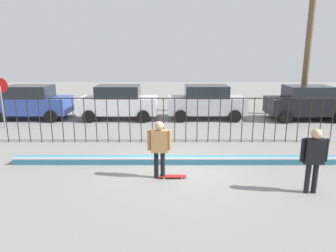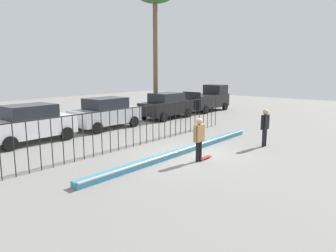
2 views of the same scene
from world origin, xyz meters
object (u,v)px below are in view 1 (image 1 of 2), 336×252
object	(u,v)px
skateboard	(172,176)
parked_car_black	(305,102)
camera_operator	(312,155)
parked_car_white	(117,102)
skateboarder	(158,145)
parked_car_blue	(29,102)
parked_car_silver	(204,102)

from	to	relation	value
skateboard	parked_car_black	world-z (taller)	parked_car_black
camera_operator	parked_car_white	world-z (taller)	parked_car_white
skateboarder	skateboard	bearing A→B (deg)	2.06
parked_car_blue	parked_car_silver	xyz separation A→B (m)	(9.90, 0.05, 0.00)
skateboard	parked_car_silver	xyz separation A→B (m)	(2.00, 8.51, 0.91)
skateboard	parked_car_black	xyz separation A→B (m)	(7.58, 8.26, 0.91)
skateboarder	skateboard	size ratio (longest dim) A/B	2.18
skateboard	camera_operator	world-z (taller)	camera_operator
skateboarder	parked_car_black	xyz separation A→B (m)	(7.98, 8.23, -0.07)
skateboarder	parked_car_black	bearing A→B (deg)	52.48
camera_operator	parked_car_black	distance (m)	10.03
skateboarder	camera_operator	world-z (taller)	camera_operator
skateboard	parked_car_blue	world-z (taller)	parked_car_blue
skateboarder	parked_car_blue	bearing A→B (deg)	138.27
camera_operator	parked_car_blue	bearing A→B (deg)	8.12
parked_car_white	parked_car_silver	bearing A→B (deg)	5.34
camera_operator	parked_car_silver	bearing A→B (deg)	-32.68
skateboard	parked_car_white	world-z (taller)	parked_car_white
camera_operator	parked_car_black	world-z (taller)	parked_car_black
skateboarder	parked_car_blue	world-z (taller)	parked_car_blue
parked_car_blue	parked_car_silver	distance (m)	9.90
camera_operator	parked_car_silver	distance (m)	9.63
skateboard	parked_car_blue	bearing A→B (deg)	111.37
parked_car_blue	parked_car_black	world-z (taller)	same
skateboarder	parked_car_blue	size ratio (longest dim) A/B	0.41
skateboard	parked_car_white	distance (m)	8.98
skateboard	parked_car_white	bearing A→B (deg)	87.47
skateboard	parked_car_silver	distance (m)	8.79
parked_car_white	parked_car_black	distance (m)	10.51
skateboard	camera_operator	bearing A→B (deg)	-36.48
parked_car_blue	parked_car_black	size ratio (longest dim) A/B	1.00
parked_car_blue	parked_car_white	size ratio (longest dim) A/B	1.00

